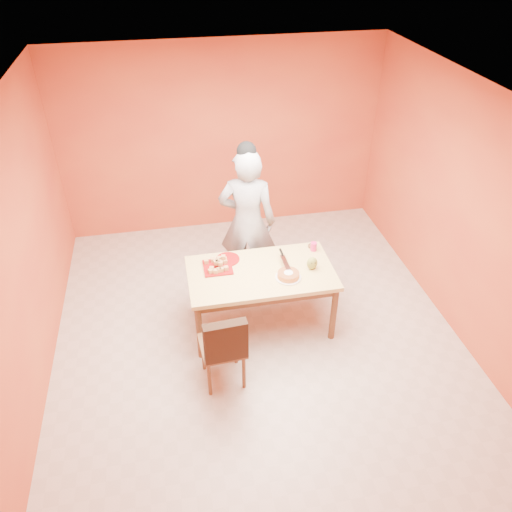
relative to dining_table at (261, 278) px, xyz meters
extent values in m
plane|color=beige|center=(-0.08, -0.16, -0.67)|extent=(5.00, 5.00, 0.00)
plane|color=white|center=(-0.08, -0.16, 2.03)|extent=(5.00, 5.00, 0.00)
plane|color=#CF5C2F|center=(-0.08, 2.34, 0.68)|extent=(4.50, 0.00, 4.50)
plane|color=#CF5C2F|center=(-2.33, -0.16, 0.68)|extent=(0.00, 5.00, 5.00)
plane|color=#CF5C2F|center=(2.17, -0.16, 0.68)|extent=(0.00, 5.00, 5.00)
cube|color=#DEC374|center=(0.00, 0.00, 0.07)|extent=(1.60, 0.90, 0.05)
cube|color=brown|center=(0.00, 0.00, -0.01)|extent=(1.48, 0.78, 0.10)
cylinder|color=brown|center=(-0.74, -0.39, -0.31)|extent=(0.07, 0.07, 0.71)
cylinder|color=brown|center=(-0.74, 0.39, -0.31)|extent=(0.07, 0.07, 0.71)
cylinder|color=brown|center=(0.74, -0.39, -0.31)|extent=(0.07, 0.07, 0.71)
cylinder|color=brown|center=(0.74, 0.39, -0.31)|extent=(0.07, 0.07, 0.71)
imported|color=#9B9B9E|center=(-0.01, 0.75, 0.27)|extent=(0.78, 0.61, 1.88)
cube|color=maroon|center=(-0.46, 0.16, 0.10)|extent=(0.31, 0.31, 0.02)
cylinder|color=maroon|center=(-0.32, 0.29, 0.10)|extent=(0.30, 0.30, 0.02)
cylinder|color=white|center=(0.27, -0.16, 0.10)|extent=(0.35, 0.35, 0.01)
cylinder|color=orange|center=(0.27, -0.16, 0.13)|extent=(0.31, 0.31, 0.05)
cube|color=silver|center=(0.28, 0.02, 0.17)|extent=(0.06, 0.28, 0.01)
ellipsoid|color=olive|center=(0.56, -0.06, 0.17)|extent=(0.14, 0.12, 0.15)
cylinder|color=#D72067|center=(0.68, 0.28, 0.15)|extent=(0.09, 0.09, 0.10)
cylinder|color=#371A0F|center=(0.68, 0.35, 0.11)|extent=(0.10, 0.10, 0.03)
camera|label=1|loc=(-0.90, -4.26, 3.38)|focal=35.00mm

